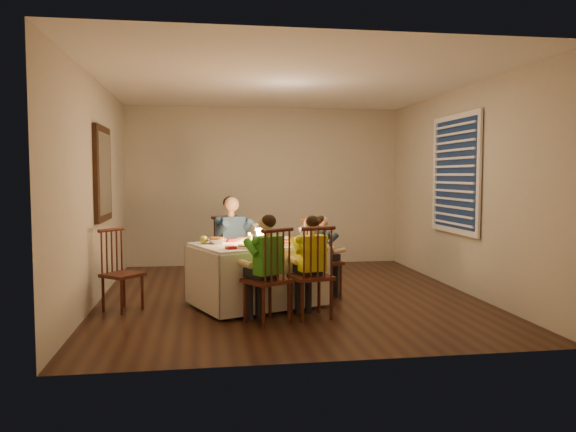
{
  "coord_description": "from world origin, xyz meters",
  "views": [
    {
      "loc": [
        -1.02,
        -6.77,
        1.48
      ],
      "look_at": [
        0.03,
        0.15,
        0.97
      ],
      "focal_mm": 35.0,
      "sensor_mm": 36.0,
      "label": 1
    }
  ],
  "objects": [
    {
      "name": "setting_yellow",
      "position": [
        -0.07,
        -0.64,
        0.72
      ],
      "size": [
        0.34,
        0.34,
        0.02
      ],
      "primitive_type": "cylinder",
      "rotation": [
        0.0,
        0.0,
        0.38
      ],
      "color": "white",
      "rests_on": "dining_table"
    },
    {
      "name": "orange_fruit",
      "position": [
        -0.25,
        -0.35,
        0.75
      ],
      "size": [
        0.08,
        0.08,
        0.08
      ],
      "primitive_type": "sphere",
      "color": "#DB4B12",
      "rests_on": "dining_table"
    },
    {
      "name": "ceiling",
      "position": [
        0.0,
        0.0,
        2.6
      ],
      "size": [
        5.0,
        5.0,
        0.0
      ],
      "primitive_type": "plane",
      "color": "white",
      "rests_on": "wall_back"
    },
    {
      "name": "dining_table",
      "position": [
        -0.42,
        -0.47,
        0.51
      ],
      "size": [
        1.64,
        1.43,
        0.68
      ],
      "rotation": [
        0.0,
        0.0,
        0.38
      ],
      "color": "silver",
      "rests_on": "ground"
    },
    {
      "name": "child_yellow",
      "position": [
        0.08,
        -1.1,
        0.0
      ],
      "size": [
        0.42,
        0.4,
        1.07
      ],
      "primitive_type": null,
      "rotation": [
        0.0,
        0.0,
        3.36
      ],
      "color": "yellow",
      "rests_on": "ground"
    },
    {
      "name": "window_blinds",
      "position": [
        2.21,
        0.1,
        1.5
      ],
      "size": [
        0.07,
        1.34,
        1.54
      ],
      "color": "black",
      "rests_on": "wall_right"
    },
    {
      "name": "wall_mirror",
      "position": [
        -2.22,
        0.3,
        1.5
      ],
      "size": [
        0.06,
        0.95,
        1.15
      ],
      "color": "black",
      "rests_on": "wall_left"
    },
    {
      "name": "chair_extra",
      "position": [
        -1.9,
        -0.5,
        0.0
      ],
      "size": [
        0.51,
        0.51,
        0.9
      ],
      "primitive_type": null,
      "rotation": [
        0.0,
        0.0,
        0.89
      ],
      "color": "#36190E",
      "rests_on": "ground"
    },
    {
      "name": "squash",
      "position": [
        -1.02,
        -0.41,
        0.76
      ],
      "size": [
        0.09,
        0.09,
        0.09
      ],
      "primitive_type": "sphere",
      "color": "yellow",
      "rests_on": "dining_table"
    },
    {
      "name": "chair_near_left",
      "position": [
        -0.4,
        -1.24,
        0.0
      ],
      "size": [
        0.54,
        0.53,
        0.97
      ],
      "primitive_type": null,
      "rotation": [
        0.0,
        0.0,
        3.69
      ],
      "color": "#36190E",
      "rests_on": "ground"
    },
    {
      "name": "setting_adult",
      "position": [
        -0.54,
        -0.19,
        0.72
      ],
      "size": [
        0.34,
        0.34,
        0.02
      ],
      "primitive_type": "cylinder",
      "rotation": [
        0.0,
        0.0,
        0.38
      ],
      "color": "white",
      "rests_on": "dining_table"
    },
    {
      "name": "chair_near_right",
      "position": [
        0.08,
        -1.1,
        0.0
      ],
      "size": [
        0.47,
        0.46,
        0.97
      ],
      "primitive_type": null,
      "rotation": [
        0.0,
        0.0,
        3.36
      ],
      "color": "#36190E",
      "rests_on": "ground"
    },
    {
      "name": "chair_end",
      "position": [
        0.4,
        -0.18,
        0.0
      ],
      "size": [
        0.51,
        0.52,
        0.97
      ],
      "primitive_type": null,
      "rotation": [
        0.0,
        0.0,
        1.98
      ],
      "color": "#36190E",
      "rests_on": "ground"
    },
    {
      "name": "candle_left",
      "position": [
        -0.51,
        -0.51,
        0.76
      ],
      "size": [
        0.06,
        0.06,
        0.1
      ],
      "primitive_type": "cylinder",
      "color": "white",
      "rests_on": "dining_table"
    },
    {
      "name": "wall_right",
      "position": [
        2.25,
        0.0,
        1.3
      ],
      "size": [
        0.02,
        5.0,
        2.6
      ],
      "primitive_type": "cube",
      "color": "#BEB4A2",
      "rests_on": "ground"
    },
    {
      "name": "serving_bowl",
      "position": [
        -0.87,
        -0.42,
        0.74
      ],
      "size": [
        0.26,
        0.26,
        0.05
      ],
      "primitive_type": "imported",
      "rotation": [
        0.0,
        0.0,
        0.24
      ],
      "color": "white",
      "rests_on": "dining_table"
    },
    {
      "name": "chair_adult",
      "position": [
        -0.67,
        0.27,
        0.0
      ],
      "size": [
        0.53,
        0.52,
        0.97
      ],
      "primitive_type": null,
      "rotation": [
        0.0,
        0.0,
        0.49
      ],
      "color": "#36190E",
      "rests_on": "ground"
    },
    {
      "name": "wall_left",
      "position": [
        -2.25,
        0.0,
        1.3
      ],
      "size": [
        0.02,
        5.0,
        2.6
      ],
      "primitive_type": "cube",
      "color": "#BEB4A2",
      "rests_on": "ground"
    },
    {
      "name": "adult",
      "position": [
        -0.67,
        0.27,
        0.0
      ],
      "size": [
        0.58,
        0.56,
        1.22
      ],
      "primitive_type": null,
      "rotation": [
        0.0,
        0.0,
        0.49
      ],
      "color": "#2F4D76",
      "rests_on": "ground"
    },
    {
      "name": "child_green",
      "position": [
        -0.4,
        -1.24,
        0.0
      ],
      "size": [
        0.49,
        0.48,
        1.1
      ],
      "primitive_type": null,
      "rotation": [
        0.0,
        0.0,
        3.69
      ],
      "color": "green",
      "rests_on": "ground"
    },
    {
      "name": "wall_back",
      "position": [
        0.0,
        2.5,
        1.3
      ],
      "size": [
        4.5,
        0.02,
        2.6
      ],
      "primitive_type": "cube",
      "color": "#BEB4A2",
      "rests_on": "ground"
    },
    {
      "name": "ground",
      "position": [
        0.0,
        0.0,
        0.0
      ],
      "size": [
        5.0,
        5.0,
        0.0
      ],
      "primitive_type": "plane",
      "color": "black",
      "rests_on": "ground"
    },
    {
      "name": "child_teal",
      "position": [
        0.4,
        -0.18,
        0.0
      ],
      "size": [
        0.39,
        0.4,
        1.0
      ],
      "primitive_type": null,
      "rotation": [
        0.0,
        0.0,
        1.98
      ],
      "color": "#19313F",
      "rests_on": "ground"
    },
    {
      "name": "setting_teal",
      "position": [
        0.05,
        -0.31,
        0.72
      ],
      "size": [
        0.34,
        0.34,
        0.02
      ],
      "primitive_type": "cylinder",
      "rotation": [
        0.0,
        0.0,
        0.38
      ],
      "color": "white",
      "rests_on": "dining_table"
    },
    {
      "name": "setting_green",
      "position": [
        -0.57,
        -0.85,
        0.72
      ],
      "size": [
        0.34,
        0.34,
        0.02
      ],
      "primitive_type": "cylinder",
      "rotation": [
        0.0,
        0.0,
        0.38
      ],
      "color": "white",
      "rests_on": "dining_table"
    },
    {
      "name": "candle_right",
      "position": [
        -0.36,
        -0.45,
        0.76
      ],
      "size": [
        0.06,
        0.06,
        0.1
      ],
      "primitive_type": "cylinder",
      "color": "white",
      "rests_on": "dining_table"
    }
  ]
}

